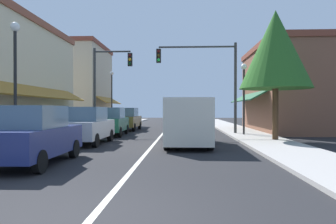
# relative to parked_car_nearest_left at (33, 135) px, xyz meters

# --- Properties ---
(ground_plane) EXTENTS (80.00, 80.00, 0.00)m
(ground_plane) POSITION_rel_parked_car_nearest_left_xyz_m (3.11, 13.06, -0.88)
(ground_plane) COLOR black
(sidewalk_left) EXTENTS (2.60, 56.00, 0.12)m
(sidewalk_left) POSITION_rel_parked_car_nearest_left_xyz_m (-2.39, 13.06, -0.82)
(sidewalk_left) COLOR #A39E99
(sidewalk_left) RESTS_ON ground
(sidewalk_right) EXTENTS (2.60, 56.00, 0.12)m
(sidewalk_right) POSITION_rel_parked_car_nearest_left_xyz_m (8.61, 13.06, -0.82)
(sidewalk_right) COLOR #A39E99
(sidewalk_right) RESTS_ON ground
(lane_center_stripe) EXTENTS (0.14, 52.00, 0.01)m
(lane_center_stripe) POSITION_rel_parked_car_nearest_left_xyz_m (3.11, 13.06, -0.88)
(lane_center_stripe) COLOR silver
(lane_center_stripe) RESTS_ON ground
(storefront_right_block) EXTENTS (6.97, 10.20, 6.40)m
(storefront_right_block) POSITION_rel_parked_car_nearest_left_xyz_m (12.73, 15.06, 2.33)
(storefront_right_block) COLOR brown
(storefront_right_block) RESTS_ON ground
(storefront_far_left) EXTENTS (5.85, 8.20, 8.25)m
(storefront_far_left) POSITION_rel_parked_car_nearest_left_xyz_m (-5.96, 23.06, 3.25)
(storefront_far_left) COLOR #BCAD8E
(storefront_far_left) RESTS_ON ground
(parked_car_nearest_left) EXTENTS (1.83, 4.12, 1.77)m
(parked_car_nearest_left) POSITION_rel_parked_car_nearest_left_xyz_m (0.00, 0.00, 0.00)
(parked_car_nearest_left) COLOR navy
(parked_car_nearest_left) RESTS_ON ground
(parked_car_second_left) EXTENTS (1.81, 4.12, 1.77)m
(parked_car_second_left) POSITION_rel_parked_car_nearest_left_xyz_m (-0.08, 5.63, 0.00)
(parked_car_second_left) COLOR #B7BABF
(parked_car_second_left) RESTS_ON ground
(parked_car_third_left) EXTENTS (1.87, 4.14, 1.77)m
(parked_car_third_left) POSITION_rel_parked_car_nearest_left_xyz_m (-0.06, 10.54, 0.00)
(parked_car_third_left) COLOR #0F4C33
(parked_car_third_left) RESTS_ON ground
(parked_car_far_left) EXTENTS (1.85, 4.13, 1.77)m
(parked_car_far_left) POSITION_rel_parked_car_nearest_left_xyz_m (0.06, 15.62, 0.00)
(parked_car_far_left) COLOR brown
(parked_car_far_left) RESTS_ON ground
(van_in_lane) EXTENTS (2.04, 5.20, 2.12)m
(van_in_lane) POSITION_rel_parked_car_nearest_left_xyz_m (4.74, 5.21, 0.27)
(van_in_lane) COLOR beige
(van_in_lane) RESTS_ON ground
(traffic_signal_mast_arm) EXTENTS (5.25, 0.50, 6.00)m
(traffic_signal_mast_arm) POSITION_rel_parked_car_nearest_left_xyz_m (6.15, 11.60, 3.22)
(traffic_signal_mast_arm) COLOR #333333
(traffic_signal_mast_arm) RESTS_ON ground
(traffic_signal_left_corner) EXTENTS (2.77, 0.50, 5.94)m
(traffic_signal_left_corner) POSITION_rel_parked_car_nearest_left_xyz_m (-0.84, 12.64, 2.99)
(traffic_signal_left_corner) COLOR #333333
(traffic_signal_left_corner) RESTS_ON ground
(street_lamp_left_near) EXTENTS (0.36, 0.36, 5.00)m
(street_lamp_left_near) POSITION_rel_parked_car_nearest_left_xyz_m (-1.93, 2.59, 2.47)
(street_lamp_left_near) COLOR black
(street_lamp_left_near) RESTS_ON ground
(street_lamp_right_mid) EXTENTS (0.36, 0.36, 4.45)m
(street_lamp_right_mid) POSITION_rel_parked_car_nearest_left_xyz_m (8.22, 10.41, 2.15)
(street_lamp_right_mid) COLOR black
(street_lamp_right_mid) RESTS_ON ground
(street_lamp_left_far) EXTENTS (0.36, 0.36, 5.16)m
(street_lamp_left_far) POSITION_rel_parked_car_nearest_left_xyz_m (-2.04, 19.63, 2.56)
(street_lamp_left_far) COLOR black
(street_lamp_left_far) RESTS_ON ground
(tree_right_near) EXTENTS (3.64, 3.64, 6.72)m
(tree_right_near) POSITION_rel_parked_car_nearest_left_xyz_m (9.21, 7.18, 3.82)
(tree_right_near) COLOR #4C331E
(tree_right_near) RESTS_ON ground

